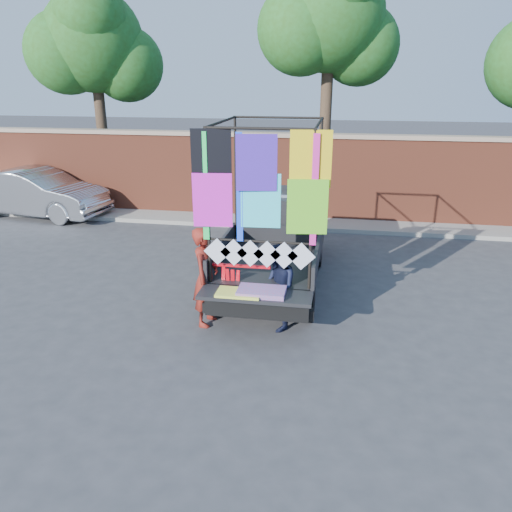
% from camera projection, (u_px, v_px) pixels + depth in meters
% --- Properties ---
extents(ground, '(90.00, 90.00, 0.00)m').
position_uv_depth(ground, '(244.00, 319.00, 9.10)').
color(ground, '#38383A').
rests_on(ground, ground).
extents(brick_wall, '(30.00, 0.45, 2.61)m').
position_uv_depth(brick_wall, '(288.00, 176.00, 15.14)').
color(brick_wall, brown).
rests_on(brick_wall, ground).
extents(curb, '(30.00, 1.20, 0.12)m').
position_uv_depth(curb, '(284.00, 223.00, 14.92)').
color(curb, gray).
rests_on(curb, ground).
extents(tree_left, '(4.20, 3.30, 7.05)m').
position_uv_depth(tree_left, '(93.00, 45.00, 15.93)').
color(tree_left, '#38281C').
rests_on(tree_left, ground).
extents(tree_mid, '(4.20, 3.30, 7.73)m').
position_uv_depth(tree_mid, '(330.00, 21.00, 14.53)').
color(tree_mid, '#38281C').
rests_on(tree_mid, ground).
extents(pickup_truck, '(2.19, 5.49, 3.46)m').
position_uv_depth(pickup_truck, '(279.00, 237.00, 10.93)').
color(pickup_truck, black).
rests_on(pickup_truck, ground).
extents(sedan, '(4.68, 2.18, 1.48)m').
position_uv_depth(sedan, '(38.00, 193.00, 15.62)').
color(sedan, '#AAACB1').
rests_on(sedan, ground).
extents(woman, '(0.48, 0.69, 1.78)m').
position_uv_depth(woman, '(206.00, 277.00, 8.69)').
color(woman, maroon).
rests_on(woman, ground).
extents(man, '(0.76, 0.87, 1.53)m').
position_uv_depth(man, '(278.00, 288.00, 8.55)').
color(man, '#151A35').
rests_on(man, ground).
extents(streamer_bundle, '(1.00, 0.07, 0.69)m').
position_uv_depth(streamer_bundle, '(235.00, 277.00, 8.59)').
color(streamer_bundle, red).
rests_on(streamer_bundle, ground).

